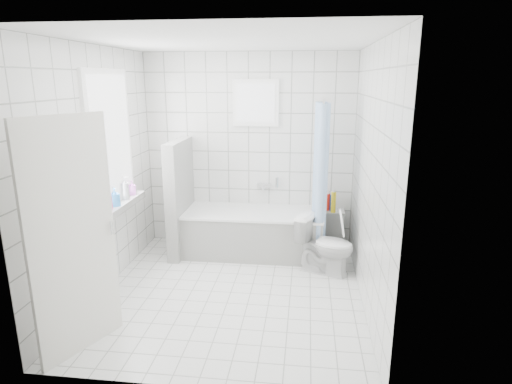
# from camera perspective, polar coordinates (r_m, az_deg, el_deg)

# --- Properties ---
(ground) EXTENTS (3.00, 3.00, 0.00)m
(ground) POSITION_cam_1_polar(r_m,az_deg,el_deg) (4.80, -3.38, -13.21)
(ground) COLOR white
(ground) RESTS_ON ground
(ceiling) EXTENTS (3.00, 3.00, 0.00)m
(ceiling) POSITION_cam_1_polar(r_m,az_deg,el_deg) (4.25, -3.94, 19.47)
(ceiling) COLOR white
(ceiling) RESTS_ON ground
(wall_back) EXTENTS (2.80, 0.02, 2.60)m
(wall_back) POSITION_cam_1_polar(r_m,az_deg,el_deg) (5.80, -0.98, 5.37)
(wall_back) COLOR white
(wall_back) RESTS_ON ground
(wall_front) EXTENTS (2.80, 0.02, 2.60)m
(wall_front) POSITION_cam_1_polar(r_m,az_deg,el_deg) (2.93, -8.90, -4.36)
(wall_front) COLOR white
(wall_front) RESTS_ON ground
(wall_left) EXTENTS (0.02, 3.00, 2.60)m
(wall_left) POSITION_cam_1_polar(r_m,az_deg,el_deg) (4.79, -20.36, 2.42)
(wall_left) COLOR white
(wall_left) RESTS_ON ground
(wall_right) EXTENTS (0.02, 3.00, 2.60)m
(wall_right) POSITION_cam_1_polar(r_m,az_deg,el_deg) (4.32, 14.97, 1.55)
(wall_right) COLOR white
(wall_right) RESTS_ON ground
(window_left) EXTENTS (0.01, 0.90, 1.40)m
(window_left) POSITION_cam_1_polar(r_m,az_deg,el_deg) (4.99, -18.66, 6.53)
(window_left) COLOR white
(window_left) RESTS_ON wall_left
(window_back) EXTENTS (0.50, 0.01, 0.50)m
(window_back) POSITION_cam_1_polar(r_m,az_deg,el_deg) (5.67, -0.05, 11.77)
(window_back) COLOR white
(window_back) RESTS_ON wall_back
(window_sill) EXTENTS (0.18, 1.02, 0.08)m
(window_sill) POSITION_cam_1_polar(r_m,az_deg,el_deg) (5.12, -17.52, -1.67)
(window_sill) COLOR white
(window_sill) RESTS_ON wall_left
(door) EXTENTS (0.37, 0.75, 2.00)m
(door) POSITION_cam_1_polar(r_m,az_deg,el_deg) (3.78, -23.23, -5.79)
(door) COLOR silver
(door) RESTS_ON ground
(bathtub) EXTENTS (1.80, 0.77, 0.58)m
(bathtub) POSITION_cam_1_polar(r_m,az_deg,el_deg) (5.68, -0.33, -5.38)
(bathtub) COLOR white
(bathtub) RESTS_ON ground
(partition_wall) EXTENTS (0.15, 0.85, 1.50)m
(partition_wall) POSITION_cam_1_polar(r_m,az_deg,el_deg) (5.69, -10.08, -0.73)
(partition_wall) COLOR white
(partition_wall) RESTS_ON ground
(tiled_ledge) EXTENTS (0.40, 0.24, 0.55)m
(tiled_ledge) POSITION_cam_1_polar(r_m,az_deg,el_deg) (5.90, 9.63, -4.99)
(tiled_ledge) COLOR white
(tiled_ledge) RESTS_ON ground
(toilet) EXTENTS (0.76, 0.59, 0.69)m
(toilet) POSITION_cam_1_polar(r_m,az_deg,el_deg) (5.19, 9.21, -6.98)
(toilet) COLOR white
(toilet) RESTS_ON ground
(curtain_rod) EXTENTS (0.02, 0.80, 0.02)m
(curtain_rod) POSITION_cam_1_polar(r_m,az_deg,el_deg) (5.27, 8.89, 11.90)
(curtain_rod) COLOR silver
(curtain_rod) RESTS_ON wall_back
(shower_curtain) EXTENTS (0.14, 0.48, 1.78)m
(shower_curtain) POSITION_cam_1_polar(r_m,az_deg,el_deg) (5.27, 8.55, 2.01)
(shower_curtain) COLOR #4783D0
(shower_curtain) RESTS_ON curtain_rod
(tub_faucet) EXTENTS (0.18, 0.06, 0.06)m
(tub_faucet) POSITION_cam_1_polar(r_m,az_deg,el_deg) (5.82, 1.05, 0.89)
(tub_faucet) COLOR silver
(tub_faucet) RESTS_ON wall_back
(sill_bottles) EXTENTS (0.15, 0.78, 0.28)m
(sill_bottles) POSITION_cam_1_polar(r_m,az_deg,el_deg) (5.00, -17.94, -0.14)
(sill_bottles) COLOR pink
(sill_bottles) RESTS_ON window_sill
(ledge_bottles) EXTENTS (0.18, 0.17, 0.28)m
(ledge_bottles) POSITION_cam_1_polar(r_m,az_deg,el_deg) (5.74, 9.77, -1.43)
(ledge_bottles) COLOR #153FAD
(ledge_bottles) RESTS_ON tiled_ledge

